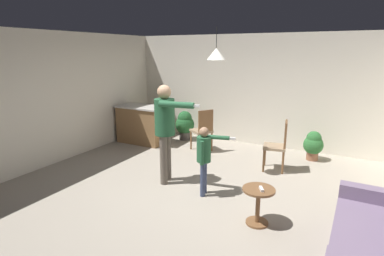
{
  "coord_description": "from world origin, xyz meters",
  "views": [
    {
      "loc": [
        2.26,
        -4.18,
        2.31
      ],
      "look_at": [
        -0.17,
        0.38,
        1.0
      ],
      "focal_mm": 28.71,
      "sensor_mm": 36.0,
      "label": 1
    }
  ],
  "objects_px": {
    "potted_plant_corner": "(185,124)",
    "spare_remote_on_table": "(261,189)",
    "person_child": "(204,154)",
    "dining_chair_near_wall": "(203,129)",
    "couch_floral": "(382,246)",
    "kitchen_counter": "(142,124)",
    "side_table_by_couch": "(258,202)",
    "potted_plant_by_wall": "(313,144)",
    "person_adult": "(166,123)",
    "dining_chair_by_counter": "(279,144)"
  },
  "relations": [
    {
      "from": "couch_floral",
      "to": "potted_plant_by_wall",
      "type": "xyz_separation_m",
      "value": [
        -1.09,
        3.4,
        0.02
      ]
    },
    {
      "from": "couch_floral",
      "to": "person_child",
      "type": "height_order",
      "value": "person_child"
    },
    {
      "from": "couch_floral",
      "to": "dining_chair_near_wall",
      "type": "relative_size",
      "value": 1.81
    },
    {
      "from": "kitchen_counter",
      "to": "potted_plant_by_wall",
      "type": "relative_size",
      "value": 1.97
    },
    {
      "from": "kitchen_counter",
      "to": "spare_remote_on_table",
      "type": "distance_m",
      "value": 4.47
    },
    {
      "from": "dining_chair_by_counter",
      "to": "spare_remote_on_table",
      "type": "relative_size",
      "value": 7.69
    },
    {
      "from": "side_table_by_couch",
      "to": "potted_plant_by_wall",
      "type": "height_order",
      "value": "potted_plant_by_wall"
    },
    {
      "from": "potted_plant_by_wall",
      "to": "person_adult",
      "type": "bearing_deg",
      "value": -131.4
    },
    {
      "from": "dining_chair_near_wall",
      "to": "potted_plant_corner",
      "type": "distance_m",
      "value": 1.08
    },
    {
      "from": "kitchen_counter",
      "to": "potted_plant_by_wall",
      "type": "distance_m",
      "value": 4.11
    },
    {
      "from": "side_table_by_couch",
      "to": "potted_plant_corner",
      "type": "distance_m",
      "value": 4.25
    },
    {
      "from": "person_adult",
      "to": "spare_remote_on_table",
      "type": "xyz_separation_m",
      "value": [
        1.89,
        -0.62,
        -0.55
      ]
    },
    {
      "from": "kitchen_counter",
      "to": "dining_chair_near_wall",
      "type": "height_order",
      "value": "dining_chair_near_wall"
    },
    {
      "from": "person_adult",
      "to": "person_child",
      "type": "height_order",
      "value": "person_adult"
    },
    {
      "from": "side_table_by_couch",
      "to": "spare_remote_on_table",
      "type": "relative_size",
      "value": 4.0
    },
    {
      "from": "person_child",
      "to": "dining_chair_by_counter",
      "type": "relative_size",
      "value": 1.15
    },
    {
      "from": "couch_floral",
      "to": "potted_plant_corner",
      "type": "relative_size",
      "value": 2.36
    },
    {
      "from": "person_adult",
      "to": "kitchen_counter",
      "type": "bearing_deg",
      "value": -143.72
    },
    {
      "from": "person_child",
      "to": "potted_plant_corner",
      "type": "height_order",
      "value": "person_child"
    },
    {
      "from": "couch_floral",
      "to": "dining_chair_by_counter",
      "type": "distance_m",
      "value": 2.95
    },
    {
      "from": "person_child",
      "to": "couch_floral",
      "type": "bearing_deg",
      "value": 58.17
    },
    {
      "from": "side_table_by_couch",
      "to": "person_adult",
      "type": "relative_size",
      "value": 0.3
    },
    {
      "from": "potted_plant_corner",
      "to": "spare_remote_on_table",
      "type": "relative_size",
      "value": 5.91
    },
    {
      "from": "kitchen_counter",
      "to": "person_child",
      "type": "height_order",
      "value": "person_child"
    },
    {
      "from": "dining_chair_near_wall",
      "to": "potted_plant_corner",
      "type": "xyz_separation_m",
      "value": [
        -0.85,
        0.65,
        -0.12
      ]
    },
    {
      "from": "dining_chair_near_wall",
      "to": "potted_plant_by_wall",
      "type": "xyz_separation_m",
      "value": [
        2.36,
        0.58,
        -0.19
      ]
    },
    {
      "from": "kitchen_counter",
      "to": "potted_plant_by_wall",
      "type": "height_order",
      "value": "kitchen_counter"
    },
    {
      "from": "couch_floral",
      "to": "person_adult",
      "type": "distance_m",
      "value": 3.48
    },
    {
      "from": "kitchen_counter",
      "to": "side_table_by_couch",
      "type": "height_order",
      "value": "kitchen_counter"
    },
    {
      "from": "kitchen_counter",
      "to": "person_child",
      "type": "relative_size",
      "value": 1.1
    },
    {
      "from": "couch_floral",
      "to": "spare_remote_on_table",
      "type": "relative_size",
      "value": 13.96
    },
    {
      "from": "potted_plant_corner",
      "to": "side_table_by_couch",
      "type": "bearing_deg",
      "value": -47.17
    },
    {
      "from": "potted_plant_corner",
      "to": "spare_remote_on_table",
      "type": "bearing_deg",
      "value": -47.04
    },
    {
      "from": "potted_plant_corner",
      "to": "spare_remote_on_table",
      "type": "height_order",
      "value": "potted_plant_corner"
    },
    {
      "from": "couch_floral",
      "to": "side_table_by_couch",
      "type": "xyz_separation_m",
      "value": [
        -1.42,
        0.35,
        -0.0
      ]
    },
    {
      "from": "potted_plant_by_wall",
      "to": "spare_remote_on_table",
      "type": "height_order",
      "value": "potted_plant_by_wall"
    },
    {
      "from": "couch_floral",
      "to": "potted_plant_corner",
      "type": "height_order",
      "value": "couch_floral"
    },
    {
      "from": "kitchen_counter",
      "to": "person_child",
      "type": "xyz_separation_m",
      "value": [
        2.7,
        -1.93,
        0.23
      ]
    },
    {
      "from": "dining_chair_near_wall",
      "to": "kitchen_counter",
      "type": "bearing_deg",
      "value": 126.19
    },
    {
      "from": "dining_chair_near_wall",
      "to": "couch_floral",
      "type": "bearing_deg",
      "value": -96.24
    },
    {
      "from": "couch_floral",
      "to": "dining_chair_near_wall",
      "type": "xyz_separation_m",
      "value": [
        -3.46,
        2.82,
        0.21
      ]
    },
    {
      "from": "person_child",
      "to": "potted_plant_by_wall",
      "type": "xyz_separation_m",
      "value": [
        1.35,
        2.6,
        -0.36
      ]
    },
    {
      "from": "kitchen_counter",
      "to": "couch_floral",
      "type": "bearing_deg",
      "value": -27.94
    },
    {
      "from": "side_table_by_couch",
      "to": "spare_remote_on_table",
      "type": "bearing_deg",
      "value": -36.65
    },
    {
      "from": "couch_floral",
      "to": "kitchen_counter",
      "type": "bearing_deg",
      "value": 63.05
    },
    {
      "from": "person_adult",
      "to": "potted_plant_corner",
      "type": "xyz_separation_m",
      "value": [
        -1.05,
        2.53,
        -0.66
      ]
    },
    {
      "from": "person_adult",
      "to": "potted_plant_corner",
      "type": "height_order",
      "value": "person_adult"
    },
    {
      "from": "potted_plant_by_wall",
      "to": "dining_chair_near_wall",
      "type": "bearing_deg",
      "value": -166.3
    },
    {
      "from": "kitchen_counter",
      "to": "side_table_by_couch",
      "type": "bearing_deg",
      "value": -32.52
    },
    {
      "from": "person_child",
      "to": "dining_chair_near_wall",
      "type": "xyz_separation_m",
      "value": [
        -1.01,
        2.02,
        -0.17
      ]
    }
  ]
}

